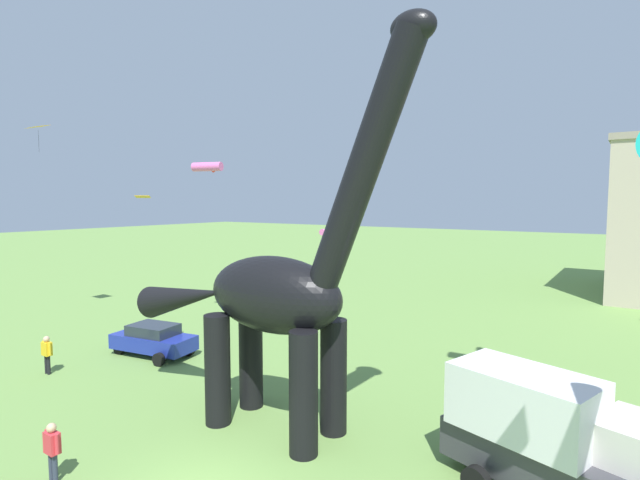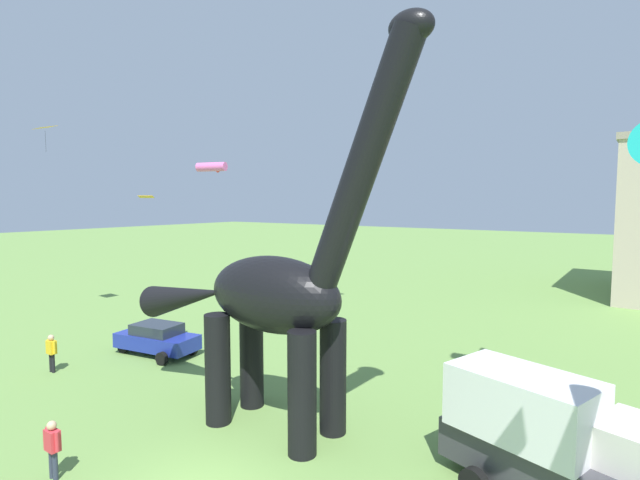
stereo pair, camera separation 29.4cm
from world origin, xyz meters
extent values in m
cylinder|color=black|center=(1.13, 4.83, 1.90)|extent=(0.88, 0.88, 3.81)
cylinder|color=black|center=(1.13, 3.15, 1.90)|extent=(0.88, 0.88, 3.81)
cylinder|color=black|center=(-2.52, 4.83, 1.90)|extent=(0.88, 0.88, 3.81)
cylinder|color=black|center=(-2.52, 3.15, 1.90)|extent=(0.88, 0.88, 3.81)
ellipsoid|color=black|center=(-0.70, 3.99, 4.58)|extent=(5.21, 2.25, 2.57)
cylinder|color=black|center=(2.69, 3.99, 8.69)|extent=(3.75, 0.96, 7.43)
ellipsoid|color=black|center=(4.11, 3.99, 12.22)|extent=(1.28, 0.80, 0.88)
cone|color=black|center=(-5.07, 3.99, 3.99)|extent=(4.58, 1.28, 2.17)
cube|color=navy|center=(-10.58, 6.52, 0.67)|extent=(4.44, 2.47, 0.72)
cube|color=#232B35|center=(-10.58, 6.52, 1.29)|extent=(2.50, 1.93, 0.52)
cylinder|color=black|center=(-9.02, 7.41, 0.31)|extent=(0.65, 0.32, 0.62)
cylinder|color=black|center=(-9.02, 5.63, 0.31)|extent=(0.65, 0.32, 0.62)
cylinder|color=black|center=(-12.13, 7.41, 0.31)|extent=(0.65, 0.32, 0.62)
cylinder|color=black|center=(-12.13, 5.63, 0.31)|extent=(0.65, 0.32, 0.62)
cube|color=#38383D|center=(7.74, 5.04, 0.95)|extent=(5.97, 3.65, 1.10)
cube|color=silver|center=(6.96, 5.04, 2.35)|extent=(4.02, 2.98, 1.70)
cylinder|color=black|center=(6.06, 6.09, 0.40)|extent=(0.84, 0.48, 0.80)
cylinder|color=#2D3347|center=(-7.06, 13.22, 0.28)|extent=(0.09, 0.09, 0.56)
cylinder|color=#2D3347|center=(-6.92, 13.22, 0.28)|extent=(0.09, 0.09, 0.56)
cube|color=black|center=(-6.99, 13.22, 0.76)|extent=(0.30, 0.19, 0.40)
sphere|color=tan|center=(-6.99, 13.22, 1.05)|extent=(0.18, 0.18, 0.18)
cylinder|color=black|center=(-7.17, 13.22, 0.78)|extent=(0.08, 0.08, 0.38)
cylinder|color=black|center=(-6.82, 13.22, 0.78)|extent=(0.08, 0.08, 0.38)
cylinder|color=black|center=(-12.38, 2.22, 0.42)|extent=(0.14, 0.14, 0.85)
cylinder|color=black|center=(-12.17, 2.22, 0.42)|extent=(0.14, 0.14, 0.85)
cube|color=yellow|center=(-12.28, 2.22, 1.15)|extent=(0.46, 0.28, 0.60)
sphere|color=tan|center=(-12.28, 2.22, 1.58)|extent=(0.26, 0.26, 0.26)
cylinder|color=yellow|center=(-12.54, 2.22, 1.18)|extent=(0.11, 0.11, 0.57)
cylinder|color=yellow|center=(-12.01, 2.22, 1.18)|extent=(0.11, 0.11, 0.57)
cylinder|color=#2D3347|center=(-10.40, 13.34, 0.39)|extent=(0.13, 0.13, 0.77)
cylinder|color=#2D3347|center=(-10.21, 13.34, 0.39)|extent=(0.13, 0.13, 0.77)
cube|color=blue|center=(-10.31, 13.34, 1.05)|extent=(0.42, 0.26, 0.55)
sphere|color=tan|center=(-10.31, 13.34, 1.44)|extent=(0.24, 0.24, 0.24)
cylinder|color=blue|center=(-10.55, 13.34, 1.07)|extent=(0.10, 0.10, 0.52)
cylinder|color=blue|center=(-10.07, 13.34, 1.07)|extent=(0.10, 0.10, 0.52)
cylinder|color=#2D3347|center=(-3.82, -1.83, 0.41)|extent=(0.14, 0.14, 0.82)
cylinder|color=#2D3347|center=(-3.62, -1.83, 0.41)|extent=(0.14, 0.14, 0.82)
cube|color=#D1333D|center=(-3.72, -1.83, 1.11)|extent=(0.45, 0.27, 0.58)
sphere|color=tan|center=(-3.72, -1.83, 1.53)|extent=(0.26, 0.26, 0.26)
cylinder|color=#D1333D|center=(-3.97, -1.83, 1.14)|extent=(0.11, 0.11, 0.55)
cylinder|color=#D1333D|center=(-3.46, -1.83, 1.14)|extent=(0.11, 0.11, 0.55)
cylinder|color=pink|center=(-10.21, 21.93, 5.38)|extent=(0.51, 1.73, 0.48)
cone|color=yellow|center=(-9.26, 21.91, 5.38)|extent=(0.51, 0.44, 0.51)
cylinder|color=pink|center=(-12.65, 12.19, 9.76)|extent=(2.01, 1.03, 0.54)
cone|color=red|center=(-12.93, 13.22, 9.76)|extent=(0.62, 0.68, 0.57)
cube|color=orange|center=(-9.80, 5.59, 7.88)|extent=(0.81, 0.81, 0.11)
cube|color=orange|center=(-21.79, 6.85, 12.25)|extent=(1.37, 1.03, 0.24)
cylinder|color=black|center=(-21.79, 6.85, 11.39)|extent=(0.01, 0.01, 1.33)
camera|label=1|loc=(9.28, -8.03, 7.67)|focal=26.66mm
camera|label=2|loc=(9.52, -7.87, 7.67)|focal=26.66mm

